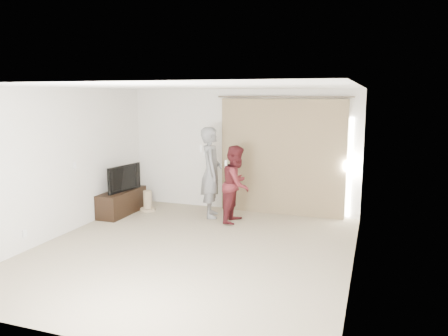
{
  "coord_description": "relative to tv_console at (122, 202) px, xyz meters",
  "views": [
    {
      "loc": [
        2.73,
        -6.15,
        2.48
      ],
      "look_at": [
        0.15,
        1.2,
        1.17
      ],
      "focal_mm": 35.0,
      "sensor_mm": 36.0,
      "label": 1
    }
  ],
  "objects": [
    {
      "name": "floor",
      "position": [
        2.27,
        -1.57,
        -0.25
      ],
      "size": [
        5.5,
        5.5,
        0.0
      ],
      "primitive_type": "plane",
      "color": "tan",
      "rests_on": "ground"
    },
    {
      "name": "wall_back",
      "position": [
        2.27,
        1.18,
        1.05
      ],
      "size": [
        5.0,
        0.04,
        2.6
      ],
      "primitive_type": "cube",
      "color": "white",
      "rests_on": "ground"
    },
    {
      "name": "wall_left",
      "position": [
        -0.23,
        -1.57,
        1.05
      ],
      "size": [
        0.04,
        5.5,
        2.6
      ],
      "color": "white",
      "rests_on": "ground"
    },
    {
      "name": "ceiling",
      "position": [
        2.27,
        -1.57,
        2.35
      ],
      "size": [
        5.0,
        5.5,
        0.01
      ],
      "primitive_type": "cube",
      "color": "white",
      "rests_on": "wall_back"
    },
    {
      "name": "curtain",
      "position": [
        3.18,
        1.11,
        0.96
      ],
      "size": [
        2.8,
        0.11,
        2.46
      ],
      "color": "#937F5A",
      "rests_on": "ground"
    },
    {
      "name": "tv_console",
      "position": [
        0.0,
        0.0,
        0.0
      ],
      "size": [
        0.45,
        1.29,
        0.5
      ],
      "primitive_type": "cube",
      "color": "black",
      "rests_on": "ground"
    },
    {
      "name": "tv",
      "position": [
        0.0,
        0.0,
        0.52
      ],
      "size": [
        0.27,
        0.96,
        0.55
      ],
      "primitive_type": "imported",
      "rotation": [
        0.0,
        0.0,
        1.41
      ],
      "color": "black",
      "rests_on": "tv_console"
    },
    {
      "name": "scratching_post",
      "position": [
        0.4,
        0.38,
        -0.07
      ],
      "size": [
        0.33,
        0.33,
        0.44
      ],
      "color": "#C6AD88",
      "rests_on": "ground"
    },
    {
      "name": "person_man",
      "position": [
        1.86,
        0.43,
        0.68
      ],
      "size": [
        0.66,
        0.79,
        1.85
      ],
      "color": "slate",
      "rests_on": "ground"
    },
    {
      "name": "person_woman",
      "position": [
        2.46,
        0.23,
        0.51
      ],
      "size": [
        0.59,
        0.75,
        1.52
      ],
      "color": "#561A1F",
      "rests_on": "ground"
    }
  ]
}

